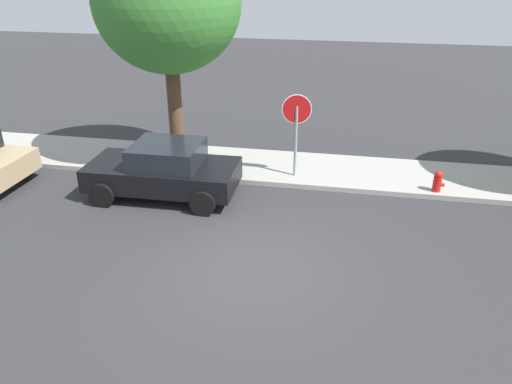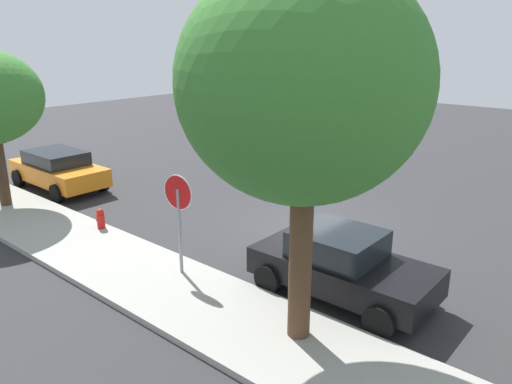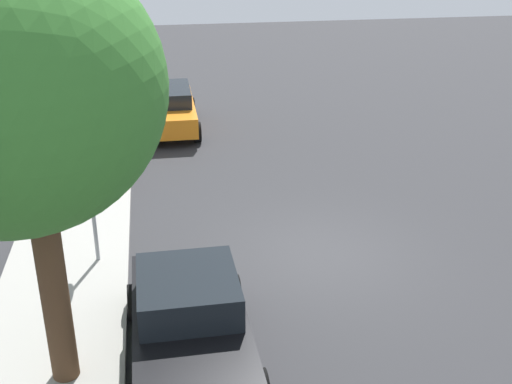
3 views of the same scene
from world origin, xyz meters
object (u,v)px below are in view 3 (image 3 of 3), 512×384
parked_car_black (190,319)px  parked_car_orange (167,108)px  street_tree_mid_block (9,90)px  stop_sign (90,189)px  street_tree_near_corner (79,25)px  fire_hydrant (120,177)px

parked_car_black → parked_car_orange: size_ratio=0.94×
street_tree_mid_block → stop_sign: bearing=-7.0°
parked_car_orange → parked_car_black: bearing=179.5°
parked_car_orange → street_tree_near_corner: street_tree_near_corner is taller
street_tree_near_corner → street_tree_mid_block: bearing=-178.9°
stop_sign → parked_car_black: size_ratio=0.63×
parked_car_black → street_tree_near_corner: bearing=11.7°
stop_sign → parked_car_black: (-3.25, -1.67, -0.98)m
parked_car_orange → street_tree_near_corner: size_ratio=0.83×
street_tree_mid_block → fire_hydrant: bearing=-6.0°
parked_car_black → fire_hydrant: bearing=10.6°
fire_hydrant → street_tree_near_corner: bearing=13.5°
street_tree_mid_block → fire_hydrant: size_ratio=9.21×
parked_car_black → stop_sign: bearing=27.1°
parked_car_orange → street_tree_mid_block: street_tree_mid_block is taller
stop_sign → fire_hydrant: 4.08m
parked_car_orange → fire_hydrant: parked_car_orange is taller
street_tree_mid_block → fire_hydrant: street_tree_mid_block is taller
street_tree_near_corner → fire_hydrant: bearing=-166.5°
street_tree_near_corner → fire_hydrant: (-4.20, -1.01, -3.22)m
fire_hydrant → stop_sign: bearing=174.9°
stop_sign → fire_hydrant: bearing=-5.1°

